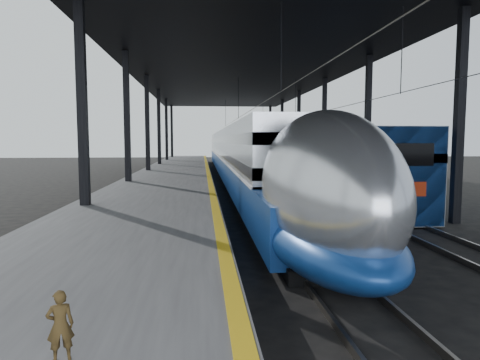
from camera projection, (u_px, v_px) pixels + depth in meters
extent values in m
plane|color=black|center=(243.00, 261.00, 12.55)|extent=(160.00, 160.00, 0.00)
cube|color=#4C4C4F|center=(171.00, 181.00, 32.03)|extent=(6.00, 80.00, 1.00)
cube|color=yellow|center=(209.00, 174.00, 32.23)|extent=(0.30, 80.00, 0.01)
cube|color=slate|center=(235.00, 186.00, 32.49)|extent=(0.08, 80.00, 0.16)
cube|color=slate|center=(253.00, 186.00, 32.62)|extent=(0.08, 80.00, 0.16)
cube|color=slate|center=(299.00, 185.00, 32.93)|extent=(0.08, 80.00, 0.16)
cube|color=slate|center=(318.00, 185.00, 33.06)|extent=(0.08, 80.00, 0.16)
cube|color=black|center=(83.00, 116.00, 16.58)|extent=(0.35, 0.35, 9.00)
cube|color=black|center=(459.00, 117.00, 17.94)|extent=(0.35, 0.35, 9.00)
cube|color=black|center=(127.00, 125.00, 26.50)|extent=(0.35, 0.35, 9.00)
cube|color=black|center=(368.00, 126.00, 27.86)|extent=(0.35, 0.35, 9.00)
cube|color=black|center=(147.00, 129.00, 36.42)|extent=(0.35, 0.35, 9.00)
cube|color=black|center=(324.00, 130.00, 37.78)|extent=(0.35, 0.35, 9.00)
cube|color=black|center=(159.00, 132.00, 46.33)|extent=(0.35, 0.35, 9.00)
cube|color=black|center=(299.00, 132.00, 47.70)|extent=(0.35, 0.35, 9.00)
cube|color=black|center=(167.00, 133.00, 56.25)|extent=(0.35, 0.35, 9.00)
cube|color=black|center=(282.00, 133.00, 57.62)|extent=(0.35, 0.35, 9.00)
cube|color=black|center=(172.00, 134.00, 66.17)|extent=(0.35, 0.35, 9.00)
cube|color=black|center=(270.00, 134.00, 67.54)|extent=(0.35, 0.35, 9.00)
cube|color=black|center=(243.00, 63.00, 31.70)|extent=(18.00, 75.00, 0.45)
cylinder|color=slate|center=(244.00, 114.00, 32.06)|extent=(0.03, 74.00, 0.03)
cylinder|color=slate|center=(310.00, 115.00, 32.50)|extent=(0.03, 74.00, 0.03)
cube|color=silver|center=(234.00, 152.00, 42.66)|extent=(3.02, 57.00, 4.17)
cube|color=navy|center=(235.00, 166.00, 41.29)|extent=(3.10, 62.00, 1.61)
cube|color=silver|center=(234.00, 157.00, 42.71)|extent=(3.12, 57.00, 0.10)
cube|color=black|center=(234.00, 140.00, 42.55)|extent=(3.06, 57.00, 0.44)
cube|color=black|center=(234.00, 152.00, 42.66)|extent=(3.06, 57.00, 0.44)
ellipsoid|color=silver|center=(322.00, 189.00, 11.44)|extent=(3.02, 8.40, 4.17)
ellipsoid|color=navy|center=(321.00, 233.00, 11.55)|extent=(3.10, 8.40, 1.77)
ellipsoid|color=black|center=(358.00, 163.00, 8.78)|extent=(1.56, 2.20, 0.94)
cube|color=black|center=(320.00, 263.00, 11.62)|extent=(2.29, 2.60, 0.40)
cube|color=black|center=(243.00, 183.00, 33.44)|extent=(2.29, 2.60, 0.40)
cube|color=navy|center=(338.00, 165.00, 25.73)|extent=(2.93, 18.00, 3.98)
cube|color=gray|center=(404.00, 176.00, 17.40)|extent=(2.98, 1.20, 4.03)
cube|color=black|center=(412.00, 155.00, 16.71)|extent=(1.78, 0.06, 0.89)
cube|color=#B3290D|center=(411.00, 189.00, 16.83)|extent=(1.26, 0.06, 0.58)
cube|color=gray|center=(281.00, 154.00, 44.58)|extent=(2.93, 18.00, 3.98)
cube|color=gray|center=(257.00, 150.00, 63.42)|extent=(2.93, 18.00, 3.98)
cube|color=black|center=(378.00, 212.00, 19.96)|extent=(2.30, 2.40, 0.36)
cube|color=black|center=(286.00, 175.00, 41.78)|extent=(2.30, 2.40, 0.36)
imported|color=#443216|center=(60.00, 325.00, 4.90)|extent=(0.35, 0.29, 0.83)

